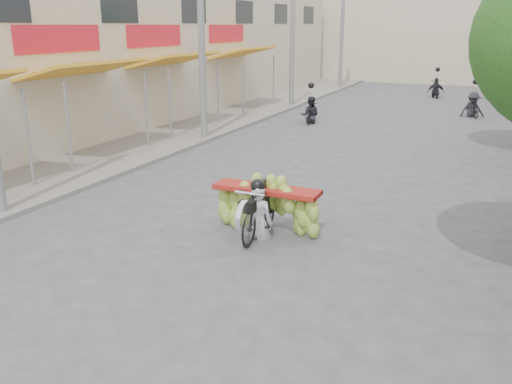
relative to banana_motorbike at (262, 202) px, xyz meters
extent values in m
plane|color=#505155|center=(-0.23, -4.28, -0.68)|extent=(120.00, 120.00, 0.00)
cube|color=gray|center=(-7.23, 10.72, -0.62)|extent=(4.00, 60.00, 0.12)
cube|color=beige|center=(-12.23, 9.72, 2.32)|extent=(8.00, 40.00, 6.00)
cylinder|color=slate|center=(-6.53, 0.52, 0.59)|extent=(0.08, 0.08, 2.55)
cube|color=gold|center=(-7.35, 3.72, 2.07)|extent=(1.77, 4.00, 0.53)
cylinder|color=slate|center=(-6.53, 1.92, 0.59)|extent=(0.08, 0.08, 2.55)
cylinder|color=slate|center=(-6.53, 5.52, 0.59)|extent=(0.08, 0.08, 2.55)
cube|color=red|center=(-8.23, 3.72, 2.92)|extent=(0.10, 3.50, 0.80)
cube|color=gold|center=(-7.35, 8.72, 2.07)|extent=(1.77, 4.00, 0.53)
cylinder|color=slate|center=(-6.53, 6.92, 0.59)|extent=(0.08, 0.08, 2.55)
cylinder|color=slate|center=(-6.53, 10.52, 0.59)|extent=(0.08, 0.08, 2.55)
cube|color=red|center=(-8.23, 8.72, 2.92)|extent=(0.10, 3.50, 0.80)
cube|color=gold|center=(-7.35, 14.72, 2.07)|extent=(1.77, 4.00, 0.53)
cylinder|color=slate|center=(-6.53, 12.92, 0.59)|extent=(0.08, 0.08, 2.55)
cylinder|color=slate|center=(-6.53, 16.52, 0.59)|extent=(0.08, 0.08, 2.55)
cube|color=red|center=(-8.23, 14.72, 2.92)|extent=(0.10, 3.50, 0.80)
cube|color=#1E2328|center=(-8.25, 6.72, 3.92)|extent=(0.08, 2.00, 1.10)
cube|color=#1E2328|center=(-8.25, 11.72, 3.92)|extent=(0.08, 2.00, 1.10)
cube|color=#1E2328|center=(-8.25, 16.72, 3.92)|extent=(0.08, 2.00, 1.10)
cube|color=#1E2328|center=(-8.25, 21.72, 3.92)|extent=(0.08, 2.00, 1.10)
cube|color=#1E2328|center=(-8.25, 26.72, 3.92)|extent=(0.08, 2.00, 1.10)
cube|color=beige|center=(-0.23, 33.72, 2.82)|extent=(20.00, 6.00, 7.00)
cylinder|color=slate|center=(-5.63, 7.72, 3.32)|extent=(0.24, 0.24, 8.00)
cylinder|color=slate|center=(-5.63, 16.72, 3.32)|extent=(0.24, 0.24, 8.00)
cylinder|color=slate|center=(-5.63, 25.72, 3.32)|extent=(0.24, 0.24, 8.00)
imported|color=black|center=(0.00, -0.12, -0.13)|extent=(0.64, 1.91, 1.11)
cylinder|color=silver|center=(0.00, -0.77, -0.06)|extent=(0.10, 0.66, 0.66)
cube|color=black|center=(0.00, -0.67, 0.12)|extent=(0.28, 0.22, 0.22)
cylinder|color=silver|center=(0.00, -0.57, 0.34)|extent=(0.60, 0.05, 0.05)
cube|color=maroon|center=(0.00, 0.23, 0.20)|extent=(2.15, 0.55, 0.10)
imported|color=silver|center=(0.00, -0.17, 0.42)|extent=(0.57, 0.43, 1.59)
sphere|color=black|center=(0.00, -0.20, 1.18)|extent=(0.28, 0.28, 0.28)
imported|color=black|center=(-3.24, 12.59, -0.28)|extent=(0.78, 1.51, 0.81)
imported|color=#23232A|center=(-3.24, 12.59, 0.44)|extent=(0.86, 0.61, 1.65)
sphere|color=black|center=(-3.24, 12.59, 0.90)|extent=(0.26, 0.26, 0.26)
imported|color=black|center=(2.96, 17.01, -0.19)|extent=(1.04, 1.71, 0.97)
imported|color=#23232A|center=(2.96, 17.01, 0.44)|extent=(1.18, 0.90, 1.65)
sphere|color=black|center=(2.96, 17.01, 0.90)|extent=(0.26, 0.26, 0.26)
imported|color=black|center=(0.64, 23.45, -0.20)|extent=(1.07, 1.83, 0.97)
imported|color=#23232A|center=(0.64, 23.45, 0.44)|extent=(1.08, 0.78, 1.65)
sphere|color=black|center=(0.64, 23.45, 0.90)|extent=(0.26, 0.26, 0.26)
camera|label=1|loc=(3.99, -9.21, 3.32)|focal=38.00mm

